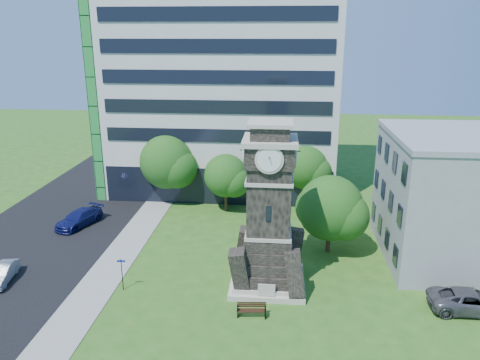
# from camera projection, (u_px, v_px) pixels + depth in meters

# --- Properties ---
(ground) EXTENTS (160.00, 160.00, 0.00)m
(ground) POSITION_uv_depth(u_px,v_px,m) (224.00, 296.00, 33.21)
(ground) COLOR #2A5A19
(ground) RESTS_ON ground
(sidewalk) EXTENTS (3.00, 70.00, 0.06)m
(sidewalk) POSITION_uv_depth(u_px,v_px,m) (118.00, 258.00, 38.77)
(sidewalk) COLOR gray
(sidewalk) RESTS_ON ground
(street) EXTENTS (14.00, 80.00, 0.02)m
(street) POSITION_uv_depth(u_px,v_px,m) (21.00, 254.00, 39.52)
(street) COLOR black
(street) RESTS_ON ground
(clock_tower) EXTENTS (5.40, 5.40, 12.22)m
(clock_tower) POSITION_uv_depth(u_px,v_px,m) (269.00, 218.00, 33.26)
(clock_tower) COLOR #BAB5A2
(clock_tower) RESTS_ON ground
(office_tall) EXTENTS (26.20, 15.11, 28.60)m
(office_tall) POSITION_uv_depth(u_px,v_px,m) (223.00, 66.00, 53.75)
(office_tall) COLOR silver
(office_tall) RESTS_ON ground
(car_street_mid) EXTENTS (2.00, 4.05, 1.28)m
(car_street_mid) POSITION_uv_depth(u_px,v_px,m) (2.00, 274.00, 34.96)
(car_street_mid) COLOR #9FA1A7
(car_street_mid) RESTS_ON ground
(car_street_north) EXTENTS (3.81, 5.58, 1.50)m
(car_street_north) POSITION_uv_depth(u_px,v_px,m) (79.00, 218.00, 45.10)
(car_street_north) COLOR #121753
(car_street_north) RESTS_ON ground
(car_east_lot) EXTENTS (5.50, 2.57, 1.52)m
(car_east_lot) POSITION_uv_depth(u_px,v_px,m) (471.00, 301.00, 31.18)
(car_east_lot) COLOR #4E4D52
(car_east_lot) RESTS_ON ground
(park_bench) EXTENTS (1.92, 0.51, 0.99)m
(park_bench) POSITION_uv_depth(u_px,v_px,m) (251.00, 309.00, 30.66)
(park_bench) COLOR black
(park_bench) RESTS_ON ground
(street_sign) EXTENTS (0.59, 0.06, 2.45)m
(street_sign) POSITION_uv_depth(u_px,v_px,m) (122.00, 271.00, 33.55)
(street_sign) COLOR black
(street_sign) RESTS_ON ground
(tree_nw) EXTENTS (6.47, 5.88, 7.57)m
(tree_nw) POSITION_uv_depth(u_px,v_px,m) (168.00, 163.00, 50.31)
(tree_nw) COLOR #332114
(tree_nw) RESTS_ON ground
(tree_nc) EXTENTS (4.90, 4.46, 6.09)m
(tree_nc) POSITION_uv_depth(u_px,v_px,m) (226.00, 177.00, 47.98)
(tree_nc) COLOR #332114
(tree_nc) RESTS_ON ground
(tree_ne) EXTENTS (5.40, 4.91, 6.81)m
(tree_ne) POSITION_uv_depth(u_px,v_px,m) (306.00, 168.00, 49.57)
(tree_ne) COLOR #332114
(tree_ne) RESTS_ON ground
(tree_east) EXTENTS (6.02, 5.48, 6.72)m
(tree_east) POSITION_uv_depth(u_px,v_px,m) (331.00, 210.00, 38.79)
(tree_east) COLOR #332114
(tree_east) RESTS_ON ground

